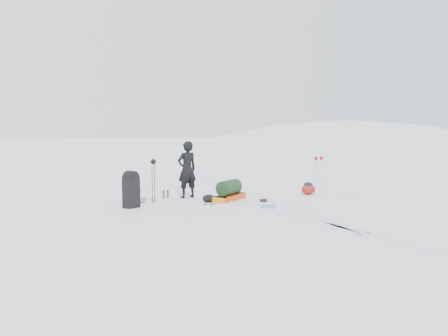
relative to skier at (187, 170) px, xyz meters
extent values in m
plane|color=white|center=(0.89, -1.03, -0.86)|extent=(200.00, 200.00, 0.00)
cube|color=silver|center=(0.77, -1.03, -0.85)|extent=(1.40, 17.97, 0.01)
cube|color=silver|center=(1.01, -1.03, -0.85)|extent=(1.40, 17.97, 0.01)
cube|color=silver|center=(2.17, 0.97, -0.85)|extent=(2.09, 13.88, 0.01)
cube|color=silver|center=(2.41, 0.97, -0.85)|extent=(2.09, 13.88, 0.01)
imported|color=black|center=(0.00, 0.00, 0.00)|extent=(0.67, 0.49, 1.71)
cube|color=#C43F0B|center=(0.93, -0.94, -0.78)|extent=(1.28, 1.04, 0.15)
cylinder|color=#CD5E0C|center=(1.40, -0.66, -0.78)|extent=(0.60, 0.60, 0.15)
cylinder|color=orange|center=(0.46, -1.23, -0.78)|extent=(0.60, 0.60, 0.15)
cylinder|color=black|center=(0.93, -0.94, -0.49)|extent=(0.91, 0.79, 0.44)
cube|color=black|center=(-1.97, -0.89, -0.47)|extent=(0.46, 0.41, 0.77)
cylinder|color=black|center=(-1.97, -0.89, -0.06)|extent=(0.45, 0.39, 0.38)
cube|color=black|center=(-1.79, -0.79, -0.58)|extent=(0.16, 0.22, 0.33)
cylinder|color=gray|center=(-1.64, -0.39, -0.77)|extent=(0.58, 0.51, 0.17)
cylinder|color=black|center=(-1.24, -0.44, -0.28)|extent=(0.02, 0.02, 1.15)
cylinder|color=black|center=(-1.19, -0.50, -0.28)|extent=(0.02, 0.02, 1.15)
torus|color=black|center=(-1.24, -0.44, -0.77)|extent=(0.09, 0.09, 0.01)
torus|color=black|center=(-1.19, -0.50, -0.77)|extent=(0.09, 0.09, 0.01)
sphere|color=black|center=(-1.21, -0.48, 0.31)|extent=(0.15, 0.15, 0.15)
cylinder|color=silver|center=(3.79, -1.37, -0.29)|extent=(0.02, 0.02, 1.14)
cylinder|color=silver|center=(4.05, -1.32, -0.29)|extent=(0.02, 0.02, 1.14)
torus|color=#A5A7AD|center=(3.79, -1.37, -0.77)|extent=(0.10, 0.10, 0.01)
torus|color=#9DA1A4|center=(4.05, -1.32, -0.77)|extent=(0.10, 0.10, 0.01)
sphere|color=maroon|center=(3.79, -1.37, 0.30)|extent=(0.12, 0.12, 0.12)
sphere|color=maroon|center=(4.05, -1.32, 0.30)|extent=(0.12, 0.12, 0.12)
cube|color=gray|center=(0.46, -0.85, -0.85)|extent=(0.90, 1.50, 0.01)
cube|color=gray|center=(0.31, -0.77, -0.85)|extent=(0.90, 1.50, 0.01)
cube|color=black|center=(0.46, -0.85, -0.82)|extent=(0.14, 0.18, 0.05)
cube|color=black|center=(0.31, -0.77, -0.82)|extent=(0.14, 0.18, 0.05)
cube|color=silver|center=(1.56, -1.83, -0.85)|extent=(1.70, 1.14, 0.02)
cube|color=#BBBCC1|center=(1.67, -1.66, -0.85)|extent=(1.70, 1.14, 0.02)
cube|color=black|center=(1.56, -1.83, -0.81)|extent=(0.21, 0.17, 0.05)
cube|color=black|center=(1.67, -1.66, -0.81)|extent=(0.21, 0.17, 0.05)
torus|color=#5098C2|center=(1.28, -2.51, -0.83)|extent=(0.47, 0.47, 0.05)
torus|color=#60A5EA|center=(1.29, -2.47, -0.82)|extent=(0.37, 0.37, 0.04)
ellipsoid|color=maroon|center=(3.66, -1.18, -0.69)|extent=(0.51, 0.41, 0.33)
ellipsoid|color=black|center=(3.66, -1.18, -0.54)|extent=(0.33, 0.28, 0.16)
cylinder|color=#5A5D61|center=(-0.72, 0.10, -0.74)|extent=(0.08, 0.08, 0.24)
cylinder|color=#56595D|center=(-0.54, 0.21, -0.75)|extent=(0.08, 0.08, 0.22)
cylinder|color=black|center=(-0.72, 0.10, -0.60)|extent=(0.07, 0.07, 0.03)
cylinder|color=black|center=(-0.54, 0.21, -0.62)|extent=(0.07, 0.07, 0.03)
ellipsoid|color=black|center=(0.22, -1.03, -0.75)|extent=(0.42, 0.36, 0.22)
camera|label=1|loc=(-5.06, -12.11, 1.19)|focal=35.00mm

